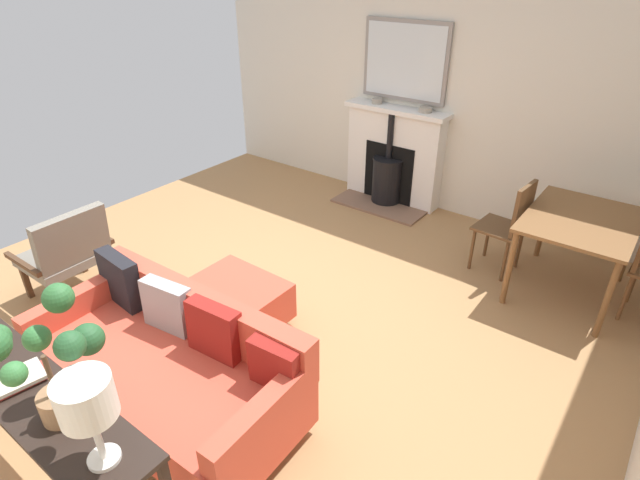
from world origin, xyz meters
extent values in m
cube|color=#A87A4C|center=(0.00, 0.00, 0.00)|extent=(5.94, 5.62, 0.01)
cube|color=silver|center=(-2.97, 0.00, 1.41)|extent=(0.12, 5.62, 2.82)
cube|color=brown|center=(-2.48, -0.24, 0.01)|extent=(0.41, 1.10, 0.03)
cube|color=white|center=(-2.80, -0.24, 0.54)|extent=(0.22, 1.16, 1.08)
cube|color=black|center=(-2.71, -0.24, 0.37)|extent=(0.06, 0.63, 0.69)
cylinder|color=black|center=(-2.67, -0.24, 0.29)|extent=(0.35, 0.35, 0.52)
cylinder|color=black|center=(-2.67, -0.24, 0.56)|extent=(0.37, 0.37, 0.02)
cylinder|color=black|center=(-2.67, -0.24, 0.83)|extent=(0.07, 0.07, 0.52)
cube|color=white|center=(-2.77, -0.24, 1.11)|extent=(0.27, 1.24, 0.05)
cube|color=gray|center=(-2.88, -0.24, 1.62)|extent=(0.04, 1.01, 0.84)
cube|color=silver|center=(-2.86, -0.24, 1.62)|extent=(0.01, 0.93, 0.76)
cylinder|color=#9E9384|center=(-2.79, -0.51, 1.16)|extent=(0.12, 0.12, 0.05)
torus|color=#9E9384|center=(-2.79, -0.51, 1.18)|extent=(0.13, 0.13, 0.01)
cylinder|color=#9E9384|center=(-2.79, 0.10, 1.16)|extent=(0.14, 0.14, 0.05)
torus|color=#9E9384|center=(-2.79, 0.10, 1.18)|extent=(0.14, 0.14, 0.01)
cylinder|color=#B2B2B7|center=(1.33, -0.52, 0.05)|extent=(0.04, 0.04, 0.10)
cylinder|color=#B2B2B7|center=(0.65, -0.54, 0.05)|extent=(0.04, 0.04, 0.10)
cylinder|color=#B2B2B7|center=(0.60, 1.01, 0.05)|extent=(0.04, 0.04, 0.10)
cube|color=#D14C38|center=(0.97, 0.25, 0.26)|extent=(0.90, 1.85, 0.32)
cube|color=#D14C38|center=(0.60, 0.24, 0.59)|extent=(0.20, 1.83, 0.32)
cube|color=#D14C38|center=(0.99, -0.60, 0.51)|extent=(0.81, 0.15, 0.17)
cube|color=#D14C38|center=(0.94, 1.10, 0.51)|extent=(0.81, 0.15, 0.17)
cube|color=black|center=(0.72, -0.47, 0.60)|extent=(0.15, 0.40, 0.40)
cube|color=#99999E|center=(0.71, 0.04, 0.59)|extent=(0.17, 0.37, 0.36)
cube|color=maroon|center=(0.70, 0.47, 0.59)|extent=(0.16, 0.38, 0.37)
cube|color=maroon|center=(0.68, 0.96, 0.57)|extent=(0.15, 0.33, 0.32)
cylinder|color=#B2B2B7|center=(0.33, -0.30, 0.04)|extent=(0.03, 0.03, 0.09)
cylinder|color=#B2B2B7|center=(0.34, 0.28, 0.04)|extent=(0.03, 0.03, 0.09)
cylinder|color=#B2B2B7|center=(-0.17, -0.29, 0.04)|extent=(0.03, 0.03, 0.09)
cylinder|color=#B2B2B7|center=(-0.16, 0.29, 0.04)|extent=(0.03, 0.03, 0.09)
cube|color=#D14C38|center=(0.09, 0.00, 0.24)|extent=(0.63, 0.74, 0.31)
cube|color=#4C3321|center=(0.38, -1.74, 0.18)|extent=(0.04, 0.04, 0.35)
cube|color=#4C3321|center=(0.89, -1.74, 0.18)|extent=(0.04, 0.04, 0.35)
cube|color=#4C3321|center=(0.37, -1.26, 0.18)|extent=(0.04, 0.04, 0.35)
cube|color=#4C3321|center=(0.88, -1.26, 0.18)|extent=(0.04, 0.04, 0.35)
cube|color=slate|center=(0.63, -1.50, 0.37)|extent=(0.61, 0.57, 0.08)
cube|color=slate|center=(0.63, -1.25, 0.63)|extent=(0.60, 0.13, 0.44)
cube|color=#4C3321|center=(0.31, -1.50, 0.46)|extent=(0.04, 0.53, 0.04)
cube|color=#4C3321|center=(0.95, -1.50, 0.46)|extent=(0.04, 0.53, 0.04)
cube|color=black|center=(1.51, -0.54, 0.35)|extent=(0.04, 0.04, 0.70)
cube|color=black|center=(1.67, 0.25, 0.71)|extent=(0.36, 1.64, 0.03)
cylinder|color=white|center=(1.67, 0.86, 0.74)|extent=(0.14, 0.14, 0.02)
cylinder|color=white|center=(1.67, 0.86, 0.87)|extent=(0.03, 0.03, 0.25)
cylinder|color=silver|center=(1.67, 0.86, 1.09)|extent=(0.23, 0.23, 0.19)
cylinder|color=#99704C|center=(1.64, 0.50, 0.80)|extent=(0.19, 0.19, 0.14)
cylinder|color=brown|center=(1.64, 0.50, 0.98)|extent=(0.02, 0.02, 0.23)
sphere|color=#387A3D|center=(1.81, 0.64, 1.20)|extent=(0.10, 0.10, 0.10)
sphere|color=#26562D|center=(1.60, 0.70, 1.23)|extent=(0.13, 0.13, 0.13)
sphere|color=#26562D|center=(1.48, 0.58, 1.12)|extent=(0.15, 0.15, 0.15)
sphere|color=#2D6633|center=(1.47, 0.39, 1.26)|extent=(0.14, 0.14, 0.14)
sphere|color=#387A3D|center=(1.60, 0.35, 1.09)|extent=(0.12, 0.12, 0.12)
cube|color=#B23833|center=(1.66, 0.11, 0.74)|extent=(0.29, 0.19, 0.02)
cube|color=beige|center=(1.66, 0.11, 0.75)|extent=(0.26, 0.22, 0.02)
cylinder|color=brown|center=(-2.50, 1.60, 0.35)|extent=(0.05, 0.05, 0.70)
cylinder|color=brown|center=(-1.52, 1.60, 0.35)|extent=(0.05, 0.05, 0.70)
cylinder|color=brown|center=(-2.50, 2.34, 0.35)|extent=(0.05, 0.05, 0.70)
cylinder|color=brown|center=(-1.52, 2.34, 0.35)|extent=(0.05, 0.05, 0.70)
cube|color=brown|center=(-2.01, 1.97, 0.72)|extent=(1.08, 0.84, 0.03)
cylinder|color=brown|center=(-2.18, 1.18, 0.22)|extent=(0.03, 0.03, 0.43)
cylinder|color=brown|center=(-1.87, 1.15, 0.22)|extent=(0.03, 0.03, 0.43)
cylinder|color=brown|center=(-2.16, 1.50, 0.22)|extent=(0.03, 0.03, 0.43)
cylinder|color=brown|center=(-1.84, 1.47, 0.22)|extent=(0.03, 0.03, 0.43)
cube|color=brown|center=(-2.01, 1.33, 0.44)|extent=(0.43, 0.43, 0.02)
cube|color=brown|center=(-2.00, 1.50, 0.68)|extent=(0.36, 0.07, 0.46)
cylinder|color=brown|center=(-1.86, 2.44, 0.22)|extent=(0.03, 0.03, 0.44)
cylinder|color=brown|center=(-2.18, 2.46, 0.22)|extent=(0.03, 0.03, 0.44)
camera|label=1|loc=(2.24, 2.46, 2.62)|focal=28.28mm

